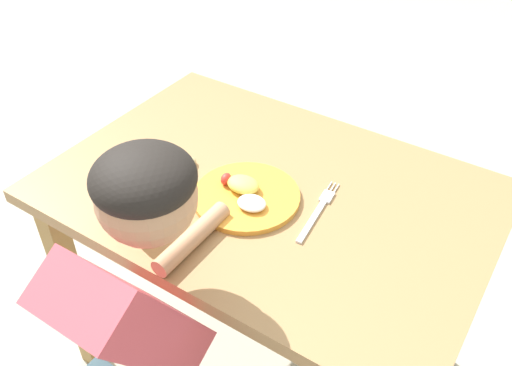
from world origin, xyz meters
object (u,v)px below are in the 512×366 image
(drinking_cup, at_px, (138,209))
(plate, at_px, (246,195))
(spoon, at_px, (178,168))
(person, at_px, (134,352))
(fork, at_px, (318,211))

(drinking_cup, bearing_deg, plate, 55.18)
(plate, distance_m, spoon, 0.20)
(plate, relative_size, person, 0.25)
(drinking_cup, bearing_deg, spoon, 106.33)
(fork, bearing_deg, plate, 101.19)
(drinking_cup, distance_m, person, 0.30)
(fork, distance_m, drinking_cup, 0.40)
(plate, height_order, person, person)
(drinking_cup, bearing_deg, fork, 40.04)
(spoon, xyz_separation_m, person, (0.19, -0.39, -0.14))
(plate, distance_m, fork, 0.17)
(fork, relative_size, person, 0.22)
(fork, height_order, spoon, spoon)
(plate, xyz_separation_m, fork, (0.16, 0.05, -0.01))
(plate, xyz_separation_m, spoon, (-0.20, -0.01, -0.00))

